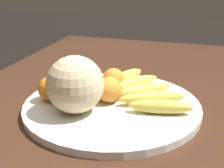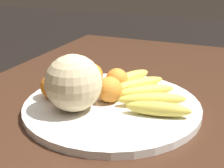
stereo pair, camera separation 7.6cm
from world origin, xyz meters
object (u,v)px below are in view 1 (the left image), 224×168
at_px(orange_back_left, 51,89).
at_px(orange_side_extra, 64,77).
at_px(banana_bunch, 141,90).
at_px(orange_top_small, 74,71).
at_px(fruit_bowl, 112,105).
at_px(orange_mid_center, 113,79).
at_px(melon, 75,84).
at_px(orange_front_right, 109,90).
at_px(orange_front_left, 87,76).
at_px(orange_back_right, 83,85).
at_px(kitchen_table, 117,144).
at_px(produce_tag, 105,95).

height_order(orange_back_left, orange_side_extra, orange_side_extra).
distance_m(banana_bunch, orange_top_small, 0.22).
xyz_separation_m(fruit_bowl, orange_back_left, (-0.03, 0.15, 0.04)).
bearing_deg(orange_back_left, orange_mid_center, -48.68).
bearing_deg(melon, orange_top_small, 24.42).
xyz_separation_m(orange_mid_center, orange_side_extra, (-0.03, 0.13, 0.01)).
xyz_separation_m(melon, orange_side_extra, (0.12, 0.08, -0.03)).
distance_m(melon, orange_top_small, 0.21).
relative_size(fruit_bowl, orange_front_right, 6.77).
bearing_deg(orange_top_small, orange_side_extra, -178.18).
distance_m(banana_bunch, orange_front_left, 0.16).
bearing_deg(orange_back_right, fruit_bowl, -102.98).
relative_size(kitchen_table, orange_mid_center, 25.10).
relative_size(orange_back_left, orange_side_extra, 0.87).
distance_m(melon, orange_front_left, 0.16).
relative_size(kitchen_table, orange_top_small, 25.93).
bearing_deg(produce_tag, orange_top_small, 72.03).
bearing_deg(produce_tag, orange_back_left, 135.17).
bearing_deg(fruit_bowl, orange_mid_center, 14.14).
bearing_deg(banana_bunch, orange_front_right, 179.42).
bearing_deg(orange_back_left, banana_bunch, -66.81).
distance_m(orange_front_left, orange_front_right, 0.12).
xyz_separation_m(kitchen_table, fruit_bowl, (0.01, 0.02, 0.10)).
distance_m(orange_front_right, produce_tag, 0.05).
relative_size(orange_mid_center, orange_top_small, 1.03).
bearing_deg(orange_front_left, orange_top_small, 56.02).
distance_m(orange_back_left, orange_top_small, 0.15).
height_order(kitchen_table, orange_back_right, orange_back_right).
relative_size(orange_front_right, orange_top_small, 1.11).
xyz_separation_m(banana_bunch, orange_back_left, (-0.09, 0.21, 0.01)).
height_order(melon, orange_side_extra, melon).
bearing_deg(orange_mid_center, fruit_bowl, -165.86).
distance_m(orange_front_left, orange_back_right, 0.06).
bearing_deg(orange_front_right, kitchen_table, -124.93).
bearing_deg(orange_side_extra, orange_back_left, 179.71).
bearing_deg(orange_mid_center, orange_front_right, -171.29).
distance_m(orange_back_right, produce_tag, 0.06).
xyz_separation_m(melon, produce_tag, (0.10, -0.04, -0.07)).
bearing_deg(kitchen_table, produce_tag, 45.02).
bearing_deg(produce_tag, orange_mid_center, 6.76).
xyz_separation_m(orange_mid_center, produce_tag, (-0.05, 0.01, -0.03)).
bearing_deg(orange_front_right, orange_side_extra, 72.85).
distance_m(melon, orange_front_right, 0.10).
height_order(kitchen_table, orange_mid_center, orange_mid_center).
relative_size(banana_bunch, produce_tag, 3.38).
bearing_deg(orange_mid_center, kitchen_table, -157.88).
bearing_deg(kitchen_table, banana_bunch, -29.36).
bearing_deg(fruit_bowl, produce_tag, 41.24).
distance_m(orange_back_right, orange_top_small, 0.12).
bearing_deg(banana_bunch, produce_tag, 156.96).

